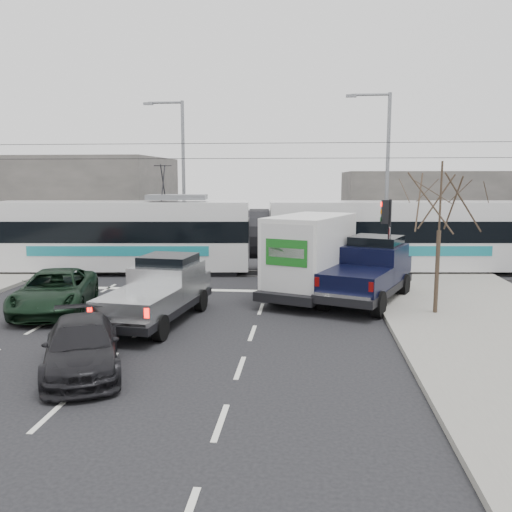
# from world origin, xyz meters

# --- Properties ---
(ground) EXTENTS (120.00, 120.00, 0.00)m
(ground) POSITION_xyz_m (0.00, 0.00, 0.00)
(ground) COLOR black
(ground) RESTS_ON ground
(sidewalk_right) EXTENTS (6.00, 60.00, 0.15)m
(sidewalk_right) POSITION_xyz_m (9.00, 0.00, 0.07)
(sidewalk_right) COLOR gray
(sidewalk_right) RESTS_ON ground
(rails) EXTENTS (60.00, 1.60, 0.03)m
(rails) POSITION_xyz_m (0.00, 10.00, 0.01)
(rails) COLOR #33302D
(rails) RESTS_ON ground
(building_left) EXTENTS (14.00, 10.00, 6.00)m
(building_left) POSITION_xyz_m (-14.00, 22.00, 3.00)
(building_left) COLOR slate
(building_left) RESTS_ON ground
(building_right) EXTENTS (12.00, 10.00, 5.00)m
(building_right) POSITION_xyz_m (12.00, 24.00, 2.50)
(building_right) COLOR slate
(building_right) RESTS_ON ground
(bare_tree) EXTENTS (2.40, 2.40, 5.00)m
(bare_tree) POSITION_xyz_m (7.60, 2.50, 3.79)
(bare_tree) COLOR #47382B
(bare_tree) RESTS_ON ground
(traffic_signal) EXTENTS (0.44, 0.44, 3.60)m
(traffic_signal) POSITION_xyz_m (6.47, 6.50, 2.74)
(traffic_signal) COLOR black
(traffic_signal) RESTS_ON ground
(street_lamp_near) EXTENTS (2.38, 0.25, 9.00)m
(street_lamp_near) POSITION_xyz_m (7.31, 14.00, 5.11)
(street_lamp_near) COLOR slate
(street_lamp_near) RESTS_ON ground
(street_lamp_far) EXTENTS (2.38, 0.25, 9.00)m
(street_lamp_far) POSITION_xyz_m (-4.19, 16.00, 5.11)
(street_lamp_far) COLOR slate
(street_lamp_far) RESTS_ON ground
(catenary) EXTENTS (60.00, 0.20, 7.00)m
(catenary) POSITION_xyz_m (0.00, 10.00, 3.88)
(catenary) COLOR black
(catenary) RESTS_ON ground
(tram) EXTENTS (25.43, 4.96, 5.17)m
(tram) POSITION_xyz_m (0.93, 10.36, 1.83)
(tram) COLOR silver
(tram) RESTS_ON ground
(silver_pickup) EXTENTS (2.64, 5.83, 2.05)m
(silver_pickup) POSITION_xyz_m (-1.43, 1.22, 1.02)
(silver_pickup) COLOR black
(silver_pickup) RESTS_ON ground
(box_truck) EXTENTS (4.43, 6.78, 3.21)m
(box_truck) POSITION_xyz_m (3.62, 5.21, 1.59)
(box_truck) COLOR black
(box_truck) RESTS_ON ground
(navy_pickup) EXTENTS (4.09, 6.04, 2.40)m
(navy_pickup) POSITION_xyz_m (5.64, 4.57, 1.18)
(navy_pickup) COLOR black
(navy_pickup) RESTS_ON ground
(green_car) EXTENTS (3.48, 5.49, 1.41)m
(green_car) POSITION_xyz_m (-5.42, 2.05, 0.71)
(green_car) COLOR black
(green_car) RESTS_ON ground
(dark_car) EXTENTS (3.19, 4.58, 1.23)m
(dark_car) POSITION_xyz_m (-2.06, -3.55, 0.62)
(dark_car) COLOR black
(dark_car) RESTS_ON ground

